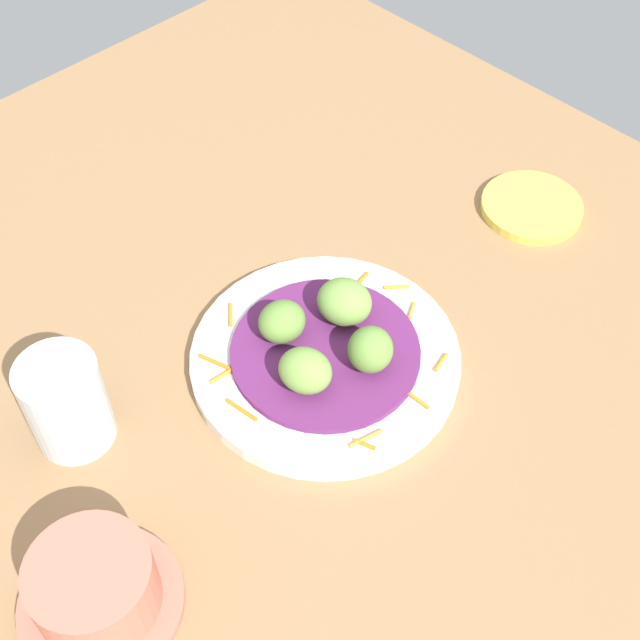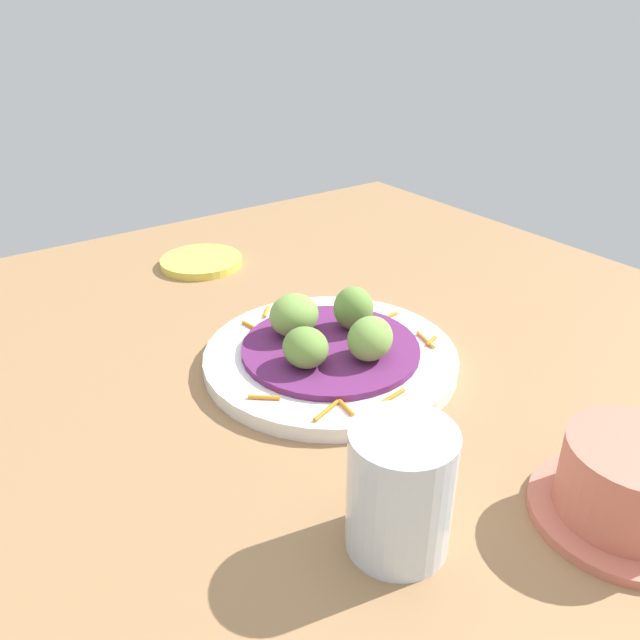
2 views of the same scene
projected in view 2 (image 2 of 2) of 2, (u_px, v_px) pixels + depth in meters
table_surface at (311, 403)px, 60.49cm from camera, size 110.00×110.00×2.00cm
main_plate at (330, 358)px, 64.59cm from camera, size 26.16×26.16×1.55cm
cabbage_bed at (331, 348)px, 64.07cm from camera, size 18.34×18.34×0.70cm
carrot_garnish at (344, 351)px, 63.81cm from camera, size 22.91×22.43×0.40cm
guac_scoop_left at (306, 347)px, 59.63cm from camera, size 4.96×4.63×3.91cm
guac_scoop_center at (370, 339)px, 60.70cm from camera, size 5.80×6.24×4.36cm
guac_scoop_right at (353, 308)px, 66.18cm from camera, size 5.28×5.23×4.70cm
guac_scoop_back at (294, 315)px, 65.07cm from camera, size 6.21×6.56×4.40cm
side_plate_small at (201, 262)px, 88.25cm from camera, size 11.43×11.43×1.10cm
terracotta_bowl at (629, 485)px, 44.57cm from camera, size 13.24×13.24×6.61cm
water_glass at (400, 490)px, 41.72cm from camera, size 7.24×7.24×9.54cm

